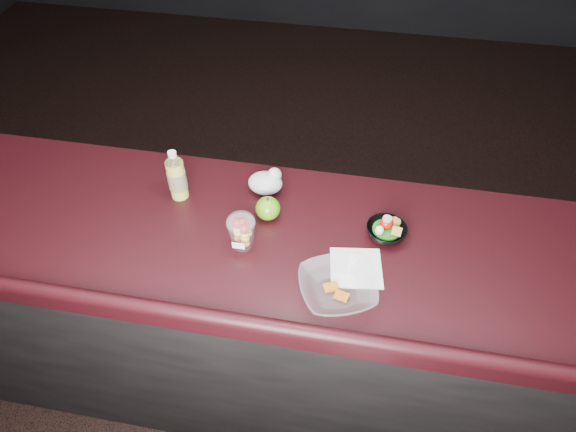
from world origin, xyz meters
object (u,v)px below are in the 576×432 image
object	(u,v)px
fruit_cup	(241,231)
snack_bowl	(386,230)
green_apple	(268,208)
takeout_bowl	(337,288)
lemonade_bottle	(177,178)

from	to	relation	value
fruit_cup	snack_bowl	distance (m)	0.48
green_apple	snack_bowl	size ratio (longest dim) A/B	0.52
fruit_cup	takeout_bowl	size ratio (longest dim) A/B	0.45
fruit_cup	takeout_bowl	world-z (taller)	fruit_cup
lemonade_bottle	snack_bowl	size ratio (longest dim) A/B	1.15
takeout_bowl	lemonade_bottle	bearing A→B (deg)	151.46
lemonade_bottle	takeout_bowl	distance (m)	0.69
lemonade_bottle	snack_bowl	xyz separation A→B (m)	(0.73, -0.06, -0.06)
fruit_cup	green_apple	distance (m)	0.15
snack_bowl	takeout_bowl	world-z (taller)	snack_bowl
lemonade_bottle	green_apple	xyz separation A→B (m)	(0.33, -0.05, -0.04)
snack_bowl	takeout_bowl	distance (m)	0.29
lemonade_bottle	fruit_cup	bearing A→B (deg)	-34.21
fruit_cup	green_apple	xyz separation A→B (m)	(0.06, 0.14, -0.03)
lemonade_bottle	takeout_bowl	xyz separation A→B (m)	(0.60, -0.33, -0.06)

